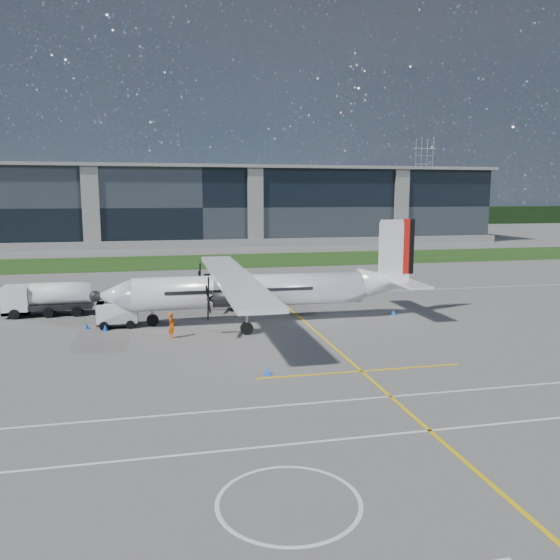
# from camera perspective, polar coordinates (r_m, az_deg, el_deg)

# --- Properties ---
(ground) EXTENTS (400.00, 400.00, 0.00)m
(ground) POSITION_cam_1_polar(r_m,az_deg,el_deg) (74.82, -6.23, 1.26)
(ground) COLOR #64625F
(ground) RESTS_ON ground
(grass_strip) EXTENTS (400.00, 18.00, 0.04)m
(grass_strip) POSITION_cam_1_polar(r_m,az_deg,el_deg) (82.72, -6.82, 1.98)
(grass_strip) COLOR #1A4011
(grass_strip) RESTS_ON ground
(terminal_building) EXTENTS (120.00, 20.00, 15.00)m
(terminal_building) POSITION_cam_1_polar(r_m,az_deg,el_deg) (114.07, -8.45, 7.58)
(terminal_building) COLOR black
(terminal_building) RESTS_ON ground
(tree_line) EXTENTS (400.00, 6.00, 6.00)m
(tree_line) POSITION_cam_1_polar(r_m,az_deg,el_deg) (174.08, -9.77, 6.45)
(tree_line) COLOR black
(tree_line) RESTS_ON ground
(pylon_east) EXTENTS (9.00, 4.60, 30.00)m
(pylon_east) POSITION_cam_1_polar(r_m,az_deg,el_deg) (205.91, 14.73, 9.98)
(pylon_east) COLOR gray
(pylon_east) RESTS_ON ground
(yellow_taxiway_centerline) EXTENTS (0.20, 70.00, 0.01)m
(yellow_taxiway_centerline) POSITION_cam_1_polar(r_m,az_deg,el_deg) (46.12, 1.47, -3.40)
(yellow_taxiway_centerline) COLOR yellow
(yellow_taxiway_centerline) RESTS_ON ground
(white_lane_line) EXTENTS (90.00, 0.15, 0.01)m
(white_lane_line) POSITION_cam_1_polar(r_m,az_deg,el_deg) (23.36, 8.56, -15.94)
(white_lane_line) COLOR white
(white_lane_line) RESTS_ON ground
(turboprop_aircraft) EXTENTS (25.33, 26.26, 7.88)m
(turboprop_aircraft) POSITION_cam_1_polar(r_m,az_deg,el_deg) (42.41, -1.87, 0.93)
(turboprop_aircraft) COLOR white
(turboprop_aircraft) RESTS_ON ground
(fuel_tanker_truck) EXTENTS (7.22, 2.35, 2.71)m
(fuel_tanker_truck) POSITION_cam_1_polar(r_m,az_deg,el_deg) (48.74, -23.63, -1.86)
(fuel_tanker_truck) COLOR silver
(fuel_tanker_truck) RESTS_ON ground
(baggage_tug) EXTENTS (3.12, 1.87, 1.87)m
(baggage_tug) POSITION_cam_1_polar(r_m,az_deg,el_deg) (42.68, -16.61, -3.48)
(baggage_tug) COLOR silver
(baggage_tug) RESTS_ON ground
(ground_crew_person) EXTENTS (0.88, 1.00, 2.05)m
(ground_crew_person) POSITION_cam_1_polar(r_m,az_deg,el_deg) (38.46, -11.25, -4.47)
(ground_crew_person) COLOR #F25907
(ground_crew_person) RESTS_ON ground
(safety_cone_nose_port) EXTENTS (0.36, 0.36, 0.50)m
(safety_cone_nose_port) POSITION_cam_1_polar(r_m,az_deg,el_deg) (41.81, -17.79, -4.75)
(safety_cone_nose_port) COLOR blue
(safety_cone_nose_port) RESTS_ON ground
(safety_cone_tail) EXTENTS (0.36, 0.36, 0.50)m
(safety_cone_tail) POSITION_cam_1_polar(r_m,az_deg,el_deg) (46.05, 11.76, -3.29)
(safety_cone_tail) COLOR blue
(safety_cone_tail) RESTS_ON ground
(safety_cone_stbdwing) EXTENTS (0.36, 0.36, 0.50)m
(safety_cone_stbdwing) POSITION_cam_1_polar(r_m,az_deg,el_deg) (56.12, -6.69, -1.00)
(safety_cone_stbdwing) COLOR blue
(safety_cone_stbdwing) RESTS_ON ground
(safety_cone_portwing) EXTENTS (0.36, 0.36, 0.50)m
(safety_cone_portwing) POSITION_cam_1_polar(r_m,az_deg,el_deg) (30.37, -1.29, -9.42)
(safety_cone_portwing) COLOR blue
(safety_cone_portwing) RESTS_ON ground
(safety_cone_fwd) EXTENTS (0.36, 0.36, 0.50)m
(safety_cone_fwd) POSITION_cam_1_polar(r_m,az_deg,el_deg) (42.92, -19.58, -4.50)
(safety_cone_fwd) COLOR blue
(safety_cone_fwd) RESTS_ON ground
(safety_cone_nose_stbd) EXTENTS (0.36, 0.36, 0.50)m
(safety_cone_nose_stbd) POSITION_cam_1_polar(r_m,az_deg,el_deg) (44.55, -18.28, -3.96)
(safety_cone_nose_stbd) COLOR blue
(safety_cone_nose_stbd) RESTS_ON ground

